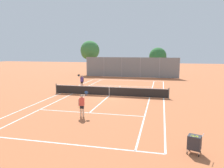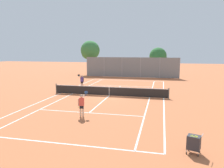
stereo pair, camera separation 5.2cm
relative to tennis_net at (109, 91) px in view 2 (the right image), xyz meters
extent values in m
plane|color=#BC663D|center=(0.00, 0.00, -0.51)|extent=(120.00, 120.00, 0.00)
cube|color=white|center=(0.00, -11.90, -0.51)|extent=(11.00, 0.10, 0.01)
cube|color=white|center=(0.00, 11.90, -0.51)|extent=(11.00, 0.10, 0.01)
cube|color=white|center=(-5.50, 0.00, -0.51)|extent=(0.10, 23.80, 0.01)
cube|color=white|center=(5.50, 0.00, -0.51)|extent=(0.10, 23.80, 0.01)
cube|color=white|center=(-4.13, 0.00, -0.51)|extent=(0.10, 23.80, 0.01)
cube|color=white|center=(4.13, 0.00, -0.51)|extent=(0.10, 23.80, 0.01)
cube|color=white|center=(0.00, -6.40, -0.51)|extent=(8.26, 0.10, 0.01)
cube|color=white|center=(0.00, 6.40, -0.51)|extent=(8.26, 0.10, 0.01)
cube|color=white|center=(0.00, 0.00, -0.51)|extent=(0.10, 12.80, 0.01)
cylinder|color=#474C47|center=(-5.95, 0.00, 0.03)|extent=(0.10, 0.10, 1.07)
cylinder|color=#474C47|center=(5.95, 0.00, 0.03)|extent=(0.10, 0.10, 1.07)
cube|color=black|center=(0.00, 0.00, -0.04)|extent=(11.90, 0.02, 0.89)
cube|color=white|center=(0.00, 0.00, 0.41)|extent=(11.90, 0.03, 0.06)
cube|color=white|center=(0.00, 0.00, -0.06)|extent=(0.05, 0.03, 0.89)
cube|color=#2D2D33|center=(6.76, -11.54, 0.02)|extent=(0.67, 0.60, 0.64)
cylinder|color=#B7B7BC|center=(6.45, -11.64, -0.35)|extent=(0.02, 0.02, 0.16)
cylinder|color=black|center=(6.45, -11.64, -0.46)|extent=(0.06, 0.10, 0.10)
cylinder|color=#B7B7BC|center=(6.58, -11.27, -0.35)|extent=(0.02, 0.02, 0.16)
cylinder|color=black|center=(6.58, -11.27, -0.46)|extent=(0.06, 0.10, 0.10)
cylinder|color=#B7B7BC|center=(6.93, -11.81, -0.35)|extent=(0.02, 0.02, 0.16)
cylinder|color=black|center=(6.93, -11.81, -0.46)|extent=(0.06, 0.10, 0.10)
cylinder|color=#B7B7BC|center=(7.06, -11.43, -0.35)|extent=(0.02, 0.02, 0.16)
cylinder|color=black|center=(7.06, -11.43, -0.46)|extent=(0.06, 0.10, 0.10)
cylinder|color=#B7B7BC|center=(7.08, -11.65, 0.44)|extent=(0.17, 0.42, 0.02)
sphere|color=#D1DB33|center=(6.85, -11.70, 0.33)|extent=(0.07, 0.07, 0.07)
sphere|color=#D1DB33|center=(6.77, -11.68, 0.34)|extent=(0.07, 0.07, 0.07)
sphere|color=#D1DB33|center=(6.71, -11.66, 0.32)|extent=(0.07, 0.07, 0.07)
sphere|color=#D1DB33|center=(6.66, -11.65, 0.32)|extent=(0.07, 0.07, 0.07)
sphere|color=#D1DB33|center=(6.58, -11.63, 0.31)|extent=(0.07, 0.07, 0.07)
sphere|color=#D1DB33|center=(6.86, -11.65, 0.34)|extent=(0.07, 0.07, 0.07)
sphere|color=#D1DB33|center=(6.79, -11.63, 0.31)|extent=(0.07, 0.07, 0.07)
sphere|color=#D1DB33|center=(6.72, -11.60, 0.31)|extent=(0.07, 0.07, 0.07)
sphere|color=#D1DB33|center=(6.68, -11.58, 0.32)|extent=(0.07, 0.07, 0.07)
sphere|color=#D1DB33|center=(6.62, -11.55, 0.33)|extent=(0.07, 0.07, 0.07)
sphere|color=#D1DB33|center=(6.87, -11.59, 0.33)|extent=(0.07, 0.07, 0.07)
sphere|color=#D1DB33|center=(6.82, -11.56, 0.33)|extent=(0.07, 0.07, 0.07)
sphere|color=#D1DB33|center=(6.76, -11.54, 0.31)|extent=(0.07, 0.07, 0.07)
sphere|color=#D1DB33|center=(6.70, -11.51, 0.34)|extent=(0.07, 0.07, 0.07)
cylinder|color=beige|center=(-0.26, -7.48, -0.10)|extent=(0.13, 0.13, 0.82)
cylinder|color=beige|center=(-0.08, -7.44, -0.10)|extent=(0.13, 0.13, 0.82)
cube|color=black|center=(-0.17, -7.46, 0.23)|extent=(0.31, 0.23, 0.24)
cube|color=#D84C3F|center=(-0.17, -7.46, 0.59)|extent=(0.37, 0.27, 0.56)
sphere|color=beige|center=(-0.17, -7.46, 0.98)|extent=(0.22, 0.22, 0.22)
cylinder|color=black|center=(-0.17, -7.46, 1.05)|extent=(0.23, 0.23, 0.02)
cylinder|color=beige|center=(-0.38, -7.50, 0.53)|extent=(0.08, 0.08, 0.52)
cylinder|color=beige|center=(-0.07, -7.29, 0.88)|extent=(0.17, 0.46, 0.35)
cylinder|color=#1E4C99|center=(0.00, -7.01, 1.04)|extent=(0.08, 0.25, 0.22)
cylinder|color=#1E4C99|center=(-0.02, -6.90, 1.15)|extent=(0.31, 0.25, 0.23)
cylinder|color=tan|center=(-4.31, 3.75, -0.10)|extent=(0.13, 0.13, 0.82)
cylinder|color=tan|center=(-4.48, 3.72, -0.10)|extent=(0.13, 0.13, 0.82)
cube|color=black|center=(-4.39, 3.74, 0.23)|extent=(0.31, 0.22, 0.24)
cube|color=#4C388C|center=(-4.39, 3.74, 0.59)|extent=(0.37, 0.25, 0.56)
sphere|color=tan|center=(-4.39, 3.74, 0.98)|extent=(0.22, 0.22, 0.22)
cylinder|color=black|center=(-4.39, 3.74, 1.05)|extent=(0.23, 0.23, 0.02)
cylinder|color=tan|center=(-4.18, 3.77, 0.53)|extent=(0.08, 0.08, 0.52)
cylinder|color=tan|center=(-4.50, 3.58, 0.88)|extent=(0.15, 0.46, 0.35)
cylinder|color=black|center=(-4.59, 3.30, 1.04)|extent=(0.07, 0.25, 0.22)
cylinder|color=black|center=(-4.57, 3.18, 1.15)|extent=(0.31, 0.24, 0.23)
sphere|color=#D1DB33|center=(3.75, 0.43, -0.48)|extent=(0.07, 0.07, 0.07)
sphere|color=#D1DB33|center=(3.97, -3.55, -0.48)|extent=(0.07, 0.07, 0.07)
sphere|color=#D1DB33|center=(-1.32, -5.14, -0.48)|extent=(0.07, 0.07, 0.07)
sphere|color=#D1DB33|center=(-3.96, -1.47, -0.48)|extent=(0.07, 0.07, 0.07)
sphere|color=#D1DB33|center=(4.71, 6.97, -0.48)|extent=(0.07, 0.07, 0.07)
sphere|color=#D1DB33|center=(-5.00, 8.28, -0.48)|extent=(0.07, 0.07, 0.07)
cylinder|color=gray|center=(-8.05, 15.97, 1.22)|extent=(0.08, 0.08, 3.46)
cylinder|color=gray|center=(-4.83, 15.97, 1.22)|extent=(0.08, 0.08, 3.46)
cylinder|color=gray|center=(-1.61, 15.97, 1.22)|extent=(0.08, 0.08, 3.46)
cylinder|color=gray|center=(1.61, 15.97, 1.22)|extent=(0.08, 0.08, 3.46)
cylinder|color=gray|center=(4.83, 15.97, 1.22)|extent=(0.08, 0.08, 3.46)
cylinder|color=gray|center=(8.05, 15.97, 1.22)|extent=(0.08, 0.08, 3.46)
cube|color=slate|center=(0.00, 15.97, 1.22)|extent=(16.10, 0.02, 3.42)
cylinder|color=brown|center=(-8.36, 18.84, 1.18)|extent=(0.23, 0.23, 3.37)
sphere|color=#387A3D|center=(-8.36, 18.84, 4.14)|extent=(3.64, 3.64, 3.64)
sphere|color=#387A3D|center=(-8.87, 18.97, 3.68)|extent=(2.54, 2.54, 2.54)
cylinder|color=brown|center=(4.41, 19.70, 0.74)|extent=(0.21, 0.21, 2.51)
sphere|color=#2D6B33|center=(4.41, 19.70, 3.09)|extent=(3.12, 3.12, 3.12)
sphere|color=#2D6B33|center=(5.01, 19.80, 2.70)|extent=(1.95, 1.95, 1.95)
camera|label=1|loc=(5.20, -21.47, 4.14)|focal=35.00mm
camera|label=2|loc=(5.25, -21.46, 4.14)|focal=35.00mm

